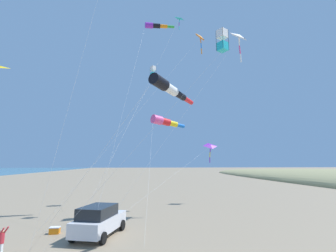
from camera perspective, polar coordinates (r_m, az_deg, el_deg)
parked_car at (r=16.46m, az=-16.21°, el=-20.92°), size 3.10×4.66×1.85m
cooler_box at (r=18.10m, az=-25.61°, el=-21.70°), size 0.62×0.42×0.42m
person_child_green_jacket at (r=15.20m, az=-35.20°, el=-21.50°), size 0.48×0.42×1.36m
kite_delta_small_distant at (r=25.51m, az=7.79°, el=20.31°), size 13.00×6.21×17.39m
kite_windsock_purple_drifting at (r=27.72m, az=-3.00°, el=22.92°), size 6.50×9.01×19.47m
kite_box_yellow_midlevel at (r=30.42m, az=-3.63°, el=12.89°), size 6.39×10.20×16.56m
kite_windsock_long_streamer_right at (r=12.81m, az=0.27°, el=9.01°), size 9.28×6.03×8.79m
kite_delta_black_fish_shape at (r=27.31m, az=2.65°, el=24.15°), size 8.70×4.93×19.82m
kite_delta_orange_high_right at (r=26.50m, az=16.81°, el=19.87°), size 13.48×5.24×17.67m
kite_delta_rainbow_low_near at (r=28.56m, az=10.18°, el=-4.85°), size 11.69×9.97×6.92m
kite_windsock_teal_far_right at (r=23.20m, az=-0.86°, el=1.06°), size 4.50×10.47×9.07m
kite_box_blue_topmost at (r=15.34m, az=12.88°, el=19.38°), size 9.87×1.00×12.35m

